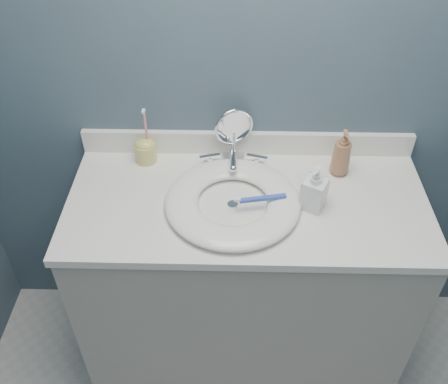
{
  "coord_description": "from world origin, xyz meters",
  "views": [
    {
      "loc": [
        -0.05,
        -0.26,
        2.02
      ],
      "look_at": [
        -0.08,
        0.94,
        0.94
      ],
      "focal_mm": 40.0,
      "sensor_mm": 36.0,
      "label": 1
    }
  ],
  "objects_px": {
    "makeup_mirror": "(234,132)",
    "soap_bottle_amber": "(342,153)",
    "soap_bottle_clear": "(315,187)",
    "toothbrush_holder": "(145,149)"
  },
  "relations": [
    {
      "from": "makeup_mirror",
      "to": "soap_bottle_clear",
      "type": "xyz_separation_m",
      "value": [
        0.26,
        -0.25,
        -0.03
      ]
    },
    {
      "from": "soap_bottle_clear",
      "to": "toothbrush_holder",
      "type": "distance_m",
      "value": 0.63
    },
    {
      "from": "soap_bottle_amber",
      "to": "soap_bottle_clear",
      "type": "xyz_separation_m",
      "value": [
        -0.11,
        -0.18,
        -0.01
      ]
    },
    {
      "from": "soap_bottle_clear",
      "to": "toothbrush_holder",
      "type": "xyz_separation_m",
      "value": [
        -0.58,
        0.23,
        -0.03
      ]
    },
    {
      "from": "makeup_mirror",
      "to": "soap_bottle_amber",
      "type": "height_order",
      "value": "makeup_mirror"
    },
    {
      "from": "makeup_mirror",
      "to": "soap_bottle_clear",
      "type": "height_order",
      "value": "makeup_mirror"
    },
    {
      "from": "makeup_mirror",
      "to": "soap_bottle_amber",
      "type": "xyz_separation_m",
      "value": [
        0.38,
        -0.07,
        -0.03
      ]
    },
    {
      "from": "toothbrush_holder",
      "to": "soap_bottle_amber",
      "type": "bearing_deg",
      "value": -4.39
    },
    {
      "from": "soap_bottle_amber",
      "to": "toothbrush_holder",
      "type": "height_order",
      "value": "toothbrush_holder"
    },
    {
      "from": "makeup_mirror",
      "to": "soap_bottle_clear",
      "type": "relative_size",
      "value": 1.3
    }
  ]
}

